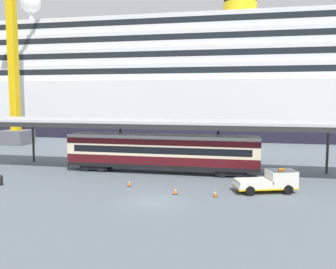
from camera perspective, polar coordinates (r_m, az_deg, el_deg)
ground_plane at (r=29.71m, az=-1.98°, el=-10.19°), size 400.00×400.00×0.00m
cruise_ship at (r=81.45m, az=3.31°, el=7.88°), size 133.57×26.80×32.58m
platform_canopy at (r=39.99m, az=-0.84°, el=1.91°), size 46.13×6.15×5.65m
train_carriage at (r=39.96m, az=-0.96°, el=-2.62°), size 20.63×2.81×4.11m
service_truck at (r=33.42m, az=15.48°, el=-6.83°), size 5.58×3.62×2.02m
traffic_cone_near at (r=34.56m, az=-5.98°, el=-7.41°), size 0.36×0.36×0.60m
traffic_cone_mid at (r=31.13m, az=7.23°, el=-8.90°), size 0.36×0.36×0.61m
traffic_cone_far at (r=31.62m, az=1.14°, el=-8.63°), size 0.36×0.36×0.60m
dockside_crane at (r=68.58m, az=-22.32°, el=12.77°), size 13.98×4.40×54.96m
quay_bollard at (r=38.03m, az=-24.30°, el=-6.33°), size 0.48×0.48×0.96m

